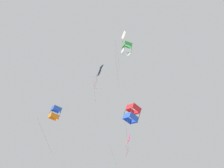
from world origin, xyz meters
name	(u,v)px	position (x,y,z in m)	size (l,w,h in m)	color
kite_box_low_drifter	(132,114)	(5.78, -0.43, 29.12)	(2.58, 2.46, 5.99)	red
kite_box_near_right	(127,49)	(5.67, 5.96, 42.55)	(3.16, 3.21, 8.23)	green
kite_diamond_highest	(100,70)	(1.24, 3.20, 36.98)	(1.70, 2.33, 6.28)	black
kite_diamond_near_left	(124,35)	(4.96, -0.28, 41.05)	(1.64, 1.82, 5.77)	white
kite_box_mid_left	(55,113)	(-4.38, 0.35, 29.47)	(3.05, 2.73, 5.97)	blue
kite_diamond_far_centre	(128,140)	(5.51, 5.63, 26.61)	(3.20, 3.16, 7.76)	#DB2D93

